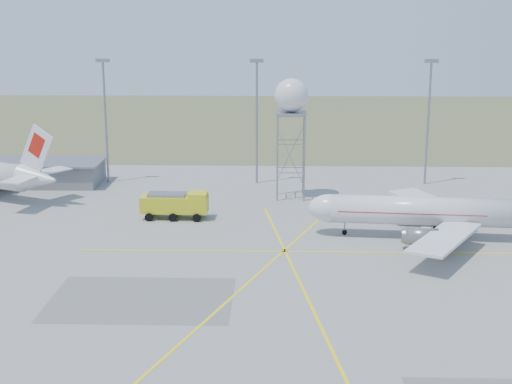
{
  "coord_description": "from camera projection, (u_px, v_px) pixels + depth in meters",
  "views": [
    {
      "loc": [
        -6.84,
        -50.3,
        27.11
      ],
      "look_at": [
        -9.39,
        40.0,
        4.81
      ],
      "focal_mm": 50.0,
      "sensor_mm": 36.0,
      "label": 1
    }
  ],
  "objects": [
    {
      "name": "ground",
      "position": [
        363.0,
        377.0,
        55.12
      ],
      "size": [
        400.0,
        400.0,
        0.0
      ],
      "primitive_type": "plane",
      "color": "gray",
      "rests_on": "ground"
    },
    {
      "name": "grass_strip",
      "position": [
        301.0,
        120.0,
        190.98
      ],
      "size": [
        400.0,
        120.0,
        0.03
      ],
      "primitive_type": "cube",
      "color": "#506236",
      "rests_on": "ground"
    },
    {
      "name": "building_grey",
      "position": [
        46.0,
        172.0,
        117.99
      ],
      "size": [
        19.0,
        10.0,
        3.9
      ],
      "color": "slate",
      "rests_on": "ground"
    },
    {
      "name": "mast_a",
      "position": [
        105.0,
        110.0,
        117.24
      ],
      "size": [
        2.2,
        0.5,
        20.5
      ],
      "color": "gray",
      "rests_on": "ground"
    },
    {
      "name": "mast_b",
      "position": [
        257.0,
        111.0,
        116.55
      ],
      "size": [
        2.2,
        0.5,
        20.5
      ],
      "color": "gray",
      "rests_on": "ground"
    },
    {
      "name": "mast_c",
      "position": [
        429.0,
        112.0,
        115.79
      ],
      "size": [
        2.2,
        0.5,
        20.5
      ],
      "color": "gray",
      "rests_on": "ground"
    },
    {
      "name": "airliner_main",
      "position": [
        430.0,
        212.0,
        89.04
      ],
      "size": [
        32.05,
        31.04,
        10.9
      ],
      "rotation": [
        0.0,
        0.0,
        3.05
      ],
      "color": "silver",
      "rests_on": "ground"
    },
    {
      "name": "radar_tower",
      "position": [
        291.0,
        132.0,
        107.25
      ],
      "size": [
        5.04,
        5.04,
        18.24
      ],
      "color": "gray",
      "rests_on": "ground"
    },
    {
      "name": "fire_truck",
      "position": [
        176.0,
        206.0,
        97.99
      ],
      "size": [
        9.27,
        3.88,
        3.67
      ],
      "rotation": [
        0.0,
        0.0,
        -0.03
      ],
      "color": "gold",
      "rests_on": "ground"
    }
  ]
}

